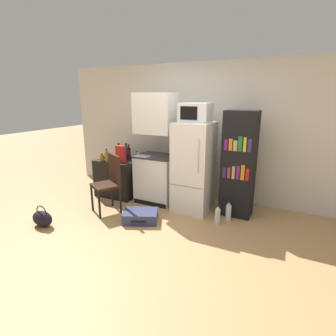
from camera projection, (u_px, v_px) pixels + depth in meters
The scene contains 20 objects.
ground_plane at pixel (151, 242), 3.56m from camera, with size 24.00×24.00×0.00m, color tan.
wall_back at pixel (214, 133), 4.86m from camera, with size 6.40×0.10×2.51m.
side_table at pixel (119, 177), 5.21m from camera, with size 0.79×0.64×0.72m.
kitchen_hutch at pixel (156, 153), 4.74m from camera, with size 0.71×0.57×1.97m.
refrigerator at pixel (194, 167), 4.42m from camera, with size 0.60×0.67×1.51m.
microwave at pixel (195, 113), 4.18m from camera, with size 0.48×0.35×0.30m.
bookshelf at pixel (239, 165), 4.20m from camera, with size 0.51×0.39×1.71m.
bottle_clear_short at pixel (137, 155), 5.16m from camera, with size 0.08×0.08×0.15m.
bottle_olive_oil at pixel (107, 156), 4.89m from camera, with size 0.07×0.07×0.25m.
bottle_green_tall at pixel (119, 152), 5.13m from camera, with size 0.08×0.08×0.31m.
bottle_blue_soda at pixel (126, 152), 5.19m from camera, with size 0.09×0.09×0.29m.
bottle_amber_beer at pixel (102, 158), 4.97m from camera, with size 0.09×0.09×0.14m.
bottle_wine_dark at pixel (129, 153), 5.07m from camera, with size 0.07×0.07×0.30m.
bowl at pixel (110, 156), 5.28m from camera, with size 0.13×0.13×0.04m.
cereal_box at pixel (121, 154), 4.91m from camera, with size 0.19×0.07×0.30m.
chair at pixel (110, 179), 4.39m from camera, with size 0.54×0.54×0.98m.
suitcase_large_flat at pixel (141, 216), 4.13m from camera, with size 0.64×0.56×0.17m.
handbag at pixel (42, 218), 3.97m from camera, with size 0.36×0.20×0.33m.
water_bottle_front at pixel (228, 212), 4.15m from camera, with size 0.09×0.09×0.32m.
water_bottle_middle at pixel (218, 216), 4.04m from camera, with size 0.08×0.08×0.31m.
Camera 1 is at (1.62, -2.73, 1.91)m, focal length 28.00 mm.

